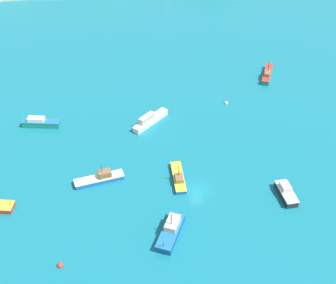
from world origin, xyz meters
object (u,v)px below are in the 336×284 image
buoy_0 (60,265)px  buoy_1 (226,103)px  fishing_boat_5 (286,193)px  fishing_boat_7 (100,178)px  fishing_boat_6 (41,123)px  fishing_boat_3 (267,74)px  fishing_boat_1 (150,120)px  fishing_boat_8 (178,178)px  fishing_boat_0 (171,231)px

buoy_0 → buoy_1: 60.42m
fishing_boat_5 → fishing_boat_7: size_ratio=0.64×
fishing_boat_6 → fishing_boat_7: fishing_boat_7 is taller
fishing_boat_3 → buoy_1: bearing=-144.9°
fishing_boat_1 → buoy_1: (20.87, 4.77, -0.91)m
fishing_boat_1 → fishing_boat_5: fishing_boat_1 is taller
fishing_boat_1 → fishing_boat_6: size_ratio=1.04×
fishing_boat_6 → fishing_boat_8: fishing_boat_8 is taller
buoy_0 → fishing_boat_1: bearing=59.8°
fishing_boat_0 → fishing_boat_1: bearing=86.4°
fishing_boat_6 → buoy_0: bearing=-84.9°
fishing_boat_5 → buoy_0: 44.89m
fishing_boat_1 → fishing_boat_8: (2.36, -20.96, -0.46)m
fishing_boat_0 → fishing_boat_3: bearing=52.6°
fishing_boat_6 → fishing_boat_7: 25.66m
fishing_boat_3 → fishing_boat_8: 50.01m
fishing_boat_3 → buoy_1: size_ratio=11.23×
fishing_boat_5 → fishing_boat_7: fishing_boat_7 is taller
fishing_boat_3 → buoy_0: (-58.39, -53.49, -0.66)m
fishing_boat_5 → fishing_boat_7: (-35.63, 11.91, -0.14)m
fishing_boat_3 → buoy_1: (-15.52, -10.91, -0.68)m
buoy_0 → fishing_boat_3: bearing=42.5°
fishing_boat_6 → fishing_boat_3: bearing=10.2°
fishing_boat_6 → fishing_boat_8: bearing=-42.2°
fishing_boat_5 → buoy_0: size_ratio=6.43×
fishing_boat_0 → fishing_boat_8: bearing=71.9°
fishing_boat_7 → buoy_1: (34.32, 22.79, -0.61)m
fishing_boat_5 → fishing_boat_8: size_ratio=0.71×
fishing_boat_3 → fishing_boat_7: size_ratio=1.01×
fishing_boat_6 → buoy_0: (3.75, -42.31, -0.75)m
fishing_boat_6 → fishing_boat_8: 37.93m
fishing_boat_7 → buoy_0: bearing=-113.4°
fishing_boat_6 → buoy_0: 42.48m
fishing_boat_6 → fishing_boat_7: (12.30, -22.52, -0.15)m
fishing_boat_6 → buoy_1: 46.63m
fishing_boat_1 → fishing_boat_5: size_ratio=1.47×
fishing_boat_7 → fishing_boat_6: bearing=118.6°
fishing_boat_8 → buoy_0: 29.62m
fishing_boat_6 → buoy_1: (46.62, 0.27, -0.77)m
fishing_boat_8 → buoy_0: (-24.36, -16.85, -0.44)m
fishing_boat_6 → buoy_0: fishing_boat_6 is taller
fishing_boat_7 → buoy_1: size_ratio=11.16×
fishing_boat_7 → fishing_boat_8: size_ratio=1.11×
fishing_boat_0 → buoy_1: bearing=59.8°
fishing_boat_0 → fishing_boat_1: (2.19, 34.86, 0.07)m
fishing_boat_1 → fishing_boat_8: size_ratio=1.04×
buoy_0 → buoy_1: (42.87, 42.58, -0.02)m
fishing_boat_3 → fishing_boat_8: (-34.03, -36.65, -0.22)m
fishing_boat_0 → fishing_boat_6: 45.88m
fishing_boat_0 → fishing_boat_8: (4.55, 13.90, -0.39)m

